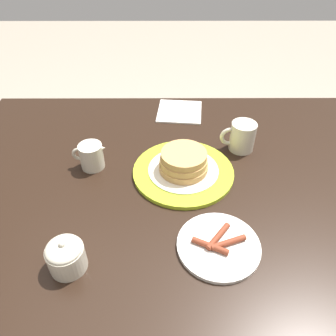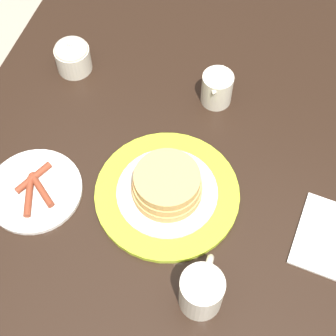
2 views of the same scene
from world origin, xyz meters
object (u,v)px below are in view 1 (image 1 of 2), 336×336
(pancake_plate, at_px, (184,167))
(coffee_mug, at_px, (242,136))
(sugar_bowl, at_px, (66,255))
(creamer_pitcher, at_px, (92,156))
(side_plate_bacon, at_px, (219,245))
(napkin, at_px, (180,112))

(pancake_plate, height_order, coffee_mug, coffee_mug)
(coffee_mug, xyz_separation_m, sugar_bowl, (0.44, 0.42, -0.01))
(creamer_pitcher, xyz_separation_m, sugar_bowl, (-0.00, 0.34, -0.00))
(side_plate_bacon, distance_m, creamer_pitcher, 0.44)
(creamer_pitcher, relative_size, sugar_bowl, 1.20)
(pancake_plate, bearing_deg, sugar_bowl, 49.38)
(sugar_bowl, relative_size, napkin, 0.50)
(sugar_bowl, height_order, napkin, sugar_bowl)
(pancake_plate, height_order, creamer_pitcher, creamer_pitcher)
(side_plate_bacon, bearing_deg, creamer_pitcher, -40.77)
(side_plate_bacon, relative_size, sugar_bowl, 2.23)
(side_plate_bacon, bearing_deg, coffee_mug, -106.70)
(sugar_bowl, distance_m, napkin, 0.70)
(pancake_plate, xyz_separation_m, creamer_pitcher, (0.27, -0.03, 0.02))
(pancake_plate, distance_m, sugar_bowl, 0.40)
(side_plate_bacon, relative_size, napkin, 1.11)
(creamer_pitcher, bearing_deg, side_plate_bacon, 139.23)
(pancake_plate, height_order, side_plate_bacon, pancake_plate)
(coffee_mug, distance_m, sugar_bowl, 0.61)
(coffee_mug, height_order, sugar_bowl, coffee_mug)
(side_plate_bacon, distance_m, sugar_bowl, 0.33)
(coffee_mug, distance_m, napkin, 0.29)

